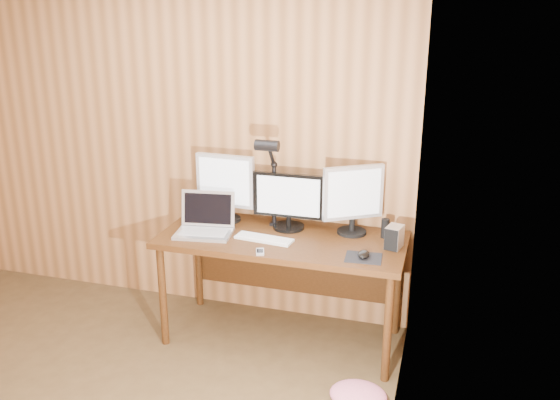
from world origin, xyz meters
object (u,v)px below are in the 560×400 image
at_px(monitor_center, 289,201).
at_px(keyboard, 264,239).
at_px(monitor_right, 353,198).
at_px(hard_drive, 394,237).
at_px(desk_lamp, 270,170).
at_px(desk, 285,250).
at_px(speaker, 385,228).
at_px(phone, 260,252).
at_px(mouse, 364,254).
at_px(monitor_left, 225,186).
at_px(laptop, 206,223).

bearing_deg(monitor_center, keyboard, -111.34).
distance_m(monitor_right, hard_drive, 0.38).
bearing_deg(keyboard, monitor_right, 34.68).
relative_size(monitor_right, desk_lamp, 0.69).
height_order(desk, speaker, speaker).
xyz_separation_m(monitor_center, phone, (-0.06, -0.45, -0.19)).
bearing_deg(mouse, hard_drive, 42.40).
distance_m(desk, hard_drive, 0.74).
height_order(monitor_left, monitor_right, monitor_left).
xyz_separation_m(hard_drive, desk_lamp, (-0.83, 0.09, 0.34)).
relative_size(keyboard, speaker, 3.07).
bearing_deg(monitor_right, desk, 163.53).
distance_m(monitor_left, speaker, 1.12).
xyz_separation_m(keyboard, phone, (0.04, -0.20, -0.00)).
distance_m(monitor_right, laptop, 0.99).
relative_size(laptop, phone, 3.72).
distance_m(monitor_center, laptop, 0.57).
relative_size(keyboard, desk_lamp, 0.58).
distance_m(speaker, desk_lamp, 0.84).
height_order(mouse, hard_drive, hard_drive).
distance_m(desk, monitor_right, 0.58).
distance_m(laptop, mouse, 1.08).
bearing_deg(desk_lamp, hard_drive, -24.67).
height_order(monitor_center, mouse, monitor_center).
relative_size(monitor_center, keyboard, 1.25).
xyz_separation_m(monitor_center, monitor_left, (-0.46, 0.02, 0.06)).
xyz_separation_m(laptop, hard_drive, (1.23, 0.08, 0.01)).
height_order(monitor_center, monitor_left, monitor_left).
xyz_separation_m(desk, monitor_left, (-0.46, 0.12, 0.38)).
height_order(monitor_left, desk_lamp, desk_lamp).
distance_m(monitor_center, monitor_right, 0.43).
bearing_deg(speaker, monitor_center, -178.57).
relative_size(monitor_right, keyboard, 1.18).
distance_m(phone, speaker, 0.84).
bearing_deg(hard_drive, laptop, -163.29).
bearing_deg(laptop, desk, 5.88).
xyz_separation_m(monitor_center, keyboard, (-0.09, -0.25, -0.19)).
distance_m(monitor_center, hard_drive, 0.74).
xyz_separation_m(mouse, phone, (-0.62, -0.10, -0.02)).
bearing_deg(hard_drive, mouse, -113.49).
bearing_deg(monitor_left, desk_lamp, -8.95).
bearing_deg(laptop, hard_drive, -4.42).
bearing_deg(keyboard, desk, 64.77).
height_order(desk, monitor_right, monitor_right).
relative_size(laptop, hard_drive, 2.73).
bearing_deg(monitor_left, hard_drive, -4.91).
bearing_deg(monitor_right, speaker, -35.28).
relative_size(monitor_left, mouse, 4.20).
bearing_deg(phone, monitor_center, 63.98).
bearing_deg(monitor_right, phone, -167.55).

